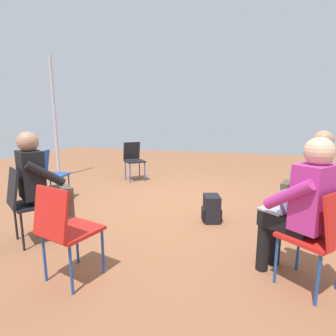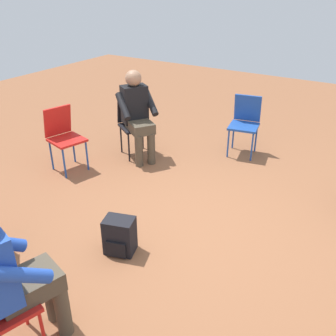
# 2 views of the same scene
# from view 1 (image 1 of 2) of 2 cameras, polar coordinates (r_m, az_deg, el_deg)

# --- Properties ---
(ground_plane) EXTENTS (14.00, 14.00, 0.00)m
(ground_plane) POSITION_cam_1_polar(r_m,az_deg,el_deg) (4.16, 1.02, -8.56)
(ground_plane) COLOR brown
(chair_northeast) EXTENTS (0.58, 0.58, 0.85)m
(chair_northeast) POSITION_cam_1_polar(r_m,az_deg,el_deg) (2.41, 30.19, -12.19)
(chair_northeast) COLOR red
(chair_northeast) RESTS_ON ground
(chair_north) EXTENTS (0.50, 0.53, 0.85)m
(chair_north) POSITION_cam_1_polar(r_m,az_deg,el_deg) (3.65, 30.92, -4.77)
(chair_north) COLOR red
(chair_north) RESTS_ON ground
(chair_south) EXTENTS (0.47, 0.50, 0.85)m
(chair_south) POSITION_cam_1_polar(r_m,az_deg,el_deg) (4.81, -24.43, -0.75)
(chair_south) COLOR #1E4799
(chair_south) RESTS_ON ground
(chair_southeast) EXTENTS (0.58, 0.56, 0.85)m
(chair_southeast) POSITION_cam_1_polar(r_m,az_deg,el_deg) (3.28, -28.50, -6.15)
(chair_southeast) COLOR black
(chair_southeast) RESTS_ON ground
(chair_southwest) EXTENTS (0.59, 0.58, 0.85)m
(chair_southwest) POSITION_cam_1_polar(r_m,az_deg,el_deg) (5.94, -7.50, 2.14)
(chair_southwest) COLOR black
(chair_southwest) RESTS_ON ground
(chair_east) EXTENTS (0.52, 0.49, 0.85)m
(chair_east) POSITION_cam_1_polar(r_m,az_deg,el_deg) (2.37, -21.56, -11.83)
(chair_east) COLOR red
(chair_east) RESTS_ON ground
(person_with_laptop) EXTENTS (0.63, 0.64, 1.24)m
(person_with_laptop) POSITION_cam_1_polar(r_m,az_deg,el_deg) (2.41, 26.99, -6.88)
(person_with_laptop) COLOR black
(person_with_laptop) RESTS_ON ground
(person_in_blue) EXTENTS (0.58, 0.59, 1.24)m
(person_in_blue) POSITION_cam_1_polar(r_m,az_deg,el_deg) (3.61, 28.59, -1.45)
(person_in_blue) COLOR #4C4233
(person_in_blue) RESTS_ON ground
(person_in_black) EXTENTS (0.63, 0.63, 1.24)m
(person_in_black) POSITION_cam_1_polar(r_m,az_deg,el_deg) (3.27, -25.96, -2.40)
(person_in_black) COLOR #4C4233
(person_in_black) RESTS_ON ground
(backpack_near_laptop_user) EXTENTS (0.33, 0.30, 0.36)m
(backpack_near_laptop_user) POSITION_cam_1_polar(r_m,az_deg,el_deg) (3.63, 9.46, -9.00)
(backpack_near_laptop_user) COLOR black
(backpack_near_laptop_user) RESTS_ON ground
(tent_pole_far) EXTENTS (0.07, 0.07, 2.76)m
(tent_pole_far) POSITION_cam_1_polar(r_m,az_deg,el_deg) (6.69, -23.46, 9.92)
(tent_pole_far) COLOR #B2B2B7
(tent_pole_far) RESTS_ON ground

